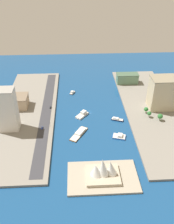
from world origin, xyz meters
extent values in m
plane|color=navy|center=(0.00, 0.00, 0.00)|extent=(440.00, 440.00, 0.00)
cube|color=gray|center=(-80.99, 0.00, 1.26)|extent=(70.00, 240.00, 2.52)
cube|color=gray|center=(80.99, 0.00, 1.26)|extent=(70.00, 240.00, 2.52)
cube|color=#A89E89|center=(-4.34, 112.62, 1.00)|extent=(65.38, 40.23, 2.00)
cube|color=#38383D|center=(57.32, 0.00, 2.59)|extent=(12.77, 228.00, 0.15)
cube|color=blue|center=(-29.41, 54.11, 0.79)|extent=(16.44, 13.12, 1.58)
cone|color=blue|center=(-22.14, 51.91, 0.79)|extent=(1.77, 1.77, 1.42)
cube|color=white|center=(-30.22, 54.35, 2.85)|extent=(6.80, 7.72, 2.53)
cube|color=beige|center=(-29.41, 54.11, 1.63)|extent=(15.78, 12.59, 0.10)
cube|color=#1E284C|center=(-32.68, 20.67, 0.84)|extent=(15.41, 9.63, 1.68)
cone|color=#1E284C|center=(-39.97, 23.40, 0.84)|extent=(1.95, 1.95, 1.51)
cube|color=white|center=(-30.68, 19.92, 2.53)|extent=(7.84, 5.81, 1.70)
cube|color=beige|center=(-32.68, 20.67, 1.73)|extent=(14.80, 9.25, 0.10)
cube|color=silver|center=(11.14, 8.76, 1.11)|extent=(17.94, 19.67, 2.23)
cone|color=silver|center=(17.25, 16.53, 1.11)|extent=(2.82, 2.82, 2.01)
cube|color=white|center=(9.17, 6.26, 3.92)|extent=(8.35, 8.65, 3.39)
cube|color=beige|center=(11.14, 8.76, 2.28)|extent=(17.22, 18.88, 0.10)
cube|color=brown|center=(16.16, 46.71, 0.61)|extent=(22.25, 29.46, 1.22)
cone|color=brown|center=(23.81, 59.55, 0.61)|extent=(1.51, 1.51, 1.10)
cube|color=white|center=(14.42, 43.79, 2.22)|extent=(13.56, 16.22, 1.99)
cube|color=beige|center=(16.16, 46.71, 1.27)|extent=(21.36, 28.28, 0.10)
cube|color=#999EA3|center=(23.31, -51.92, 0.94)|extent=(8.66, 11.47, 1.89)
cone|color=#999EA3|center=(20.62, -57.15, 0.94)|extent=(2.29, 2.29, 1.70)
cube|color=white|center=(23.68, -51.21, 3.09)|extent=(4.61, 4.84, 2.40)
cube|color=beige|center=(23.31, -51.92, 1.94)|extent=(8.32, 11.02, 0.10)
cube|color=tan|center=(94.38, -14.96, 9.90)|extent=(23.48, 24.04, 14.77)
cube|color=#7C6B55|center=(94.38, -14.96, 17.69)|extent=(24.42, 25.01, 0.80)
cube|color=slate|center=(-63.21, -78.07, 9.70)|extent=(32.70, 15.29, 14.37)
cube|color=#47624A|center=(-63.21, -78.07, 17.29)|extent=(34.00, 15.90, 0.80)
cube|color=#C6B793|center=(-93.03, -3.77, 23.39)|extent=(31.30, 25.22, 41.74)
cube|color=gray|center=(-93.03, -3.77, 44.66)|extent=(32.55, 26.23, 0.80)
cube|color=silver|center=(96.80, 33.63, 27.86)|extent=(23.15, 16.99, 50.69)
cube|color=#9D9992|center=(96.80, 33.63, 53.61)|extent=(24.08, 17.67, 0.80)
cylinder|color=black|center=(53.36, -11.01, 2.99)|extent=(0.28, 0.65, 0.64)
cylinder|color=black|center=(51.65, -11.08, 2.99)|extent=(0.28, 0.65, 0.64)
cylinder|color=black|center=(53.21, -7.38, 2.99)|extent=(0.28, 0.65, 0.64)
cylinder|color=black|center=(51.50, -7.45, 2.99)|extent=(0.28, 0.65, 0.64)
cube|color=black|center=(52.43, -9.23, 3.29)|extent=(2.12, 5.25, 0.80)
cube|color=#262D38|center=(52.42, -8.97, 3.96)|extent=(1.80, 2.97, 0.55)
cylinder|color=black|center=(58.43, 37.55, 2.99)|extent=(0.28, 0.65, 0.64)
cylinder|color=black|center=(60.00, 37.49, 2.99)|extent=(0.28, 0.65, 0.64)
cylinder|color=black|center=(58.28, 34.20, 2.99)|extent=(0.28, 0.65, 0.64)
cylinder|color=black|center=(59.85, 34.13, 2.99)|extent=(0.28, 0.65, 0.64)
cube|color=blue|center=(59.14, 35.84, 3.29)|extent=(1.98, 4.87, 0.80)
cube|color=#262D38|center=(59.13, 35.60, 3.92)|extent=(1.68, 2.75, 0.46)
cylinder|color=black|center=(49.64, 33.37, 5.27)|extent=(0.18, 0.18, 5.50)
cube|color=black|center=(49.64, 33.37, 8.52)|extent=(0.36, 0.36, 1.00)
sphere|color=red|center=(49.64, 33.37, 8.87)|extent=(0.24, 0.24, 0.24)
sphere|color=yellow|center=(49.64, 33.37, 8.52)|extent=(0.24, 0.24, 0.24)
sphere|color=green|center=(49.64, 33.37, 8.17)|extent=(0.24, 0.24, 0.24)
cube|color=#BCAD93|center=(-4.34, 112.62, 3.50)|extent=(31.22, 25.71, 3.00)
cone|color=white|center=(-11.75, 112.62, 12.50)|extent=(11.18, 8.84, 16.24)
cone|color=white|center=(-4.34, 112.62, 14.05)|extent=(11.58, 9.80, 19.01)
cone|color=white|center=(2.04, 112.62, 10.64)|extent=(12.30, 11.34, 12.25)
cylinder|color=brown|center=(-71.10, 9.29, 3.95)|extent=(0.50, 0.50, 2.86)
sphere|color=#2D7233|center=(-71.10, 9.29, 7.62)|extent=(5.59, 5.59, 5.59)
cylinder|color=brown|center=(-72.53, 19.23, 4.16)|extent=(0.50, 0.50, 3.28)
sphere|color=#2D7233|center=(-72.53, 19.23, 7.89)|extent=(5.22, 5.22, 5.22)
cylinder|color=brown|center=(-83.91, 27.00, 4.15)|extent=(0.50, 0.50, 3.26)
sphere|color=#2D7233|center=(-83.91, 27.00, 8.33)|extent=(6.38, 6.38, 6.38)
camera|label=1|loc=(18.72, 270.50, 177.07)|focal=39.51mm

